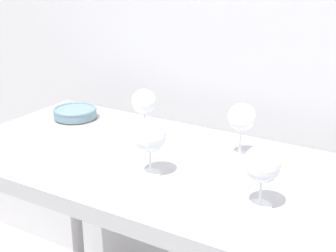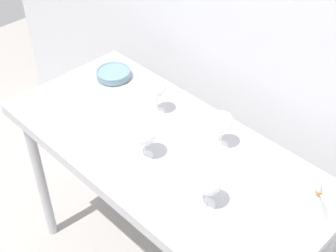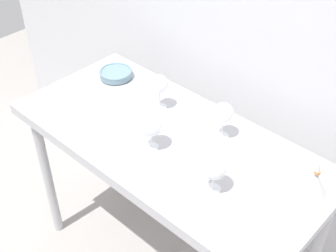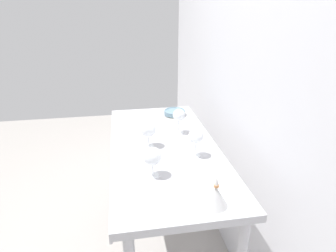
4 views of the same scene
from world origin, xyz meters
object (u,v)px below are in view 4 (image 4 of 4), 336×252
object	(u,v)px
wine_glass_far_left	(179,116)
wine_glass_near_right	(153,157)
tasting_bowl	(175,112)
decanter_funnel	(216,196)
wine_glass_far_right	(196,137)
tasting_sheet_lower	(158,126)
wine_glass_near_center	(148,130)
tasting_sheet_upper	(206,176)

from	to	relation	value
wine_glass_far_left	wine_glass_near_right	bearing A→B (deg)	-25.47
tasting_bowl	decanter_funnel	bearing A→B (deg)	-1.80
wine_glass_far_left	wine_glass_far_right	bearing A→B (deg)	4.85
tasting_bowl	wine_glass_far_left	bearing A→B (deg)	-6.23
tasting_bowl	tasting_sheet_lower	bearing A→B (deg)	-38.65
wine_glass_near_center	tasting_sheet_lower	world-z (taller)	wine_glass_near_center
wine_glass_near_center	wine_glass_far_right	size ratio (longest dim) A/B	0.98
wine_glass_far_left	tasting_bowl	bearing A→B (deg)	173.77
wine_glass_near_right	decanter_funnel	size ratio (longest dim) A/B	1.09
wine_glass_near_right	tasting_sheet_lower	world-z (taller)	wine_glass_near_right
decanter_funnel	wine_glass_near_center	bearing A→B (deg)	-159.76
tasting_sheet_lower	decanter_funnel	bearing A→B (deg)	33.43
wine_glass_near_center	decanter_funnel	distance (m)	0.65
wine_glass_far_left	decanter_funnel	bearing A→B (deg)	0.14
tasting_sheet_lower	tasting_bowl	distance (m)	0.26
tasting_sheet_lower	wine_glass_far_left	bearing A→B (deg)	67.38
wine_glass_near_right	tasting_bowl	size ratio (longest dim) A/B	0.98
wine_glass_far_right	wine_glass_near_center	bearing A→B (deg)	-123.62
wine_glass_far_left	tasting_bowl	distance (m)	0.35
wine_glass_near_right	decanter_funnel	distance (m)	0.37
tasting_sheet_upper	decanter_funnel	bearing A→B (deg)	28.69
wine_glass_far_left	tasting_sheet_lower	size ratio (longest dim) A/B	0.71
wine_glass_far_right	decanter_funnel	distance (m)	0.45
wine_glass_far_right	tasting_sheet_lower	size ratio (longest dim) A/B	0.70
wine_glass_far_right	wine_glass_far_left	world-z (taller)	wine_glass_far_left
tasting_bowl	wine_glass_near_right	bearing A→B (deg)	-18.19
wine_glass_near_center	wine_glass_far_left	distance (m)	0.28
wine_glass_near_center	wine_glass_far_right	bearing A→B (deg)	56.38
wine_glass_near_center	tasting_bowl	size ratio (longest dim) A/B	1.00
tasting_sheet_upper	wine_glass_near_center	bearing A→B (deg)	-111.12
tasting_sheet_lower	decanter_funnel	distance (m)	0.92
tasting_sheet_lower	tasting_bowl	world-z (taller)	tasting_bowl
wine_glass_far_right	wine_glass_near_right	bearing A→B (deg)	-58.16
tasting_sheet_upper	tasting_bowl	distance (m)	0.88
wine_glass_far_right	tasting_sheet_lower	world-z (taller)	wine_glass_far_right
wine_glass_far_left	tasting_bowl	xyz separation A→B (m)	(-0.34, 0.04, -0.10)
wine_glass_near_center	wine_glass_near_right	distance (m)	0.33
wine_glass_near_center	wine_glass_far_left	world-z (taller)	wine_glass_far_left
wine_glass_near_center	tasting_sheet_lower	size ratio (longest dim) A/B	0.69
wine_glass_far_right	wine_glass_far_left	bearing A→B (deg)	-175.15
wine_glass_far_left	tasting_sheet_lower	bearing A→B (deg)	-138.29
wine_glass_near_right	tasting_bowl	bearing A→B (deg)	161.81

